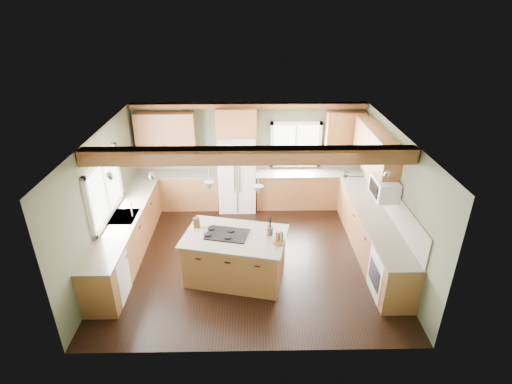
{
  "coord_description": "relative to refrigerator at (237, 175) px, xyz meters",
  "views": [
    {
      "loc": [
        0.01,
        -6.87,
        4.83
      ],
      "look_at": [
        0.13,
        0.3,
        1.31
      ],
      "focal_mm": 28.0,
      "sensor_mm": 36.0,
      "label": 1
    }
  ],
  "objects": [
    {
      "name": "island",
      "position": [
        0.03,
        -2.81,
        -0.46
      ],
      "size": [
        1.92,
        1.41,
        0.88
      ],
      "primitive_type": "cube",
      "rotation": [
        0.0,
        0.0,
        -0.22
      ],
      "color": "olive",
      "rests_on": "floor"
    },
    {
      "name": "wall_left",
      "position": [
        -2.5,
        -2.12,
        0.4
      ],
      "size": [
        0.0,
        5.0,
        5.0
      ],
      "primitive_type": "plane",
      "rotation": [
        1.57,
        0.0,
        1.57
      ],
      "color": "#4F553C",
      "rests_on": "ground"
    },
    {
      "name": "pendant_left",
      "position": [
        -0.39,
        -2.72,
        0.98
      ],
      "size": [
        0.18,
        0.18,
        0.16
      ],
      "primitive_type": "cone",
      "rotation": [
        3.14,
        0.0,
        0.0
      ],
      "color": "#B2B2B7",
      "rests_on": "ceiling"
    },
    {
      "name": "sink",
      "position": [
        -2.2,
        -2.07,
        0.01
      ],
      "size": [
        0.5,
        0.65,
        0.03
      ],
      "primitive_type": "cube",
      "color": "#262628",
      "rests_on": "counter_left"
    },
    {
      "name": "counter_right",
      "position": [
        2.8,
        -2.07,
        0.0
      ],
      "size": [
        0.64,
        3.74,
        0.04
      ],
      "primitive_type": "cube",
      "color": "#483F34",
      "rests_on": "base_cab_right"
    },
    {
      "name": "knife_block",
      "position": [
        -0.69,
        -2.51,
        0.12
      ],
      "size": [
        0.12,
        0.09,
        0.2
      ],
      "primitive_type": "cube",
      "rotation": [
        0.0,
        0.0,
        0.06
      ],
      "color": "brown",
      "rests_on": "island_top"
    },
    {
      "name": "upper_cab_right",
      "position": [
        2.92,
        -1.22,
        1.05
      ],
      "size": [
        0.35,
        2.2,
        0.9
      ],
      "primitive_type": "cube",
      "color": "brown",
      "rests_on": "wall_right"
    },
    {
      "name": "pendant_right",
      "position": [
        0.45,
        -2.91,
        0.98
      ],
      "size": [
        0.18,
        0.18,
        0.16
      ],
      "primitive_type": "cone",
      "rotation": [
        3.14,
        0.0,
        0.0
      ],
      "color": "#B2B2B7",
      "rests_on": "ceiling"
    },
    {
      "name": "island_top",
      "position": [
        0.03,
        -2.81,
        0.0
      ],
      "size": [
        2.06,
        1.55,
        0.04
      ],
      "primitive_type": "cube",
      "rotation": [
        0.0,
        0.0,
        -0.22
      ],
      "color": "#483F34",
      "rests_on": "island"
    },
    {
      "name": "wall_right",
      "position": [
        3.1,
        -2.12,
        0.4
      ],
      "size": [
        0.0,
        5.0,
        5.0
      ],
      "primitive_type": "plane",
      "rotation": [
        1.57,
        0.0,
        -1.57
      ],
      "color": "#4F553C",
      "rests_on": "ground"
    },
    {
      "name": "upper_cab_back_left",
      "position": [
        -1.69,
        0.21,
        1.05
      ],
      "size": [
        1.4,
        0.35,
        0.9
      ],
      "primitive_type": "cube",
      "color": "brown",
      "rests_on": "wall_back"
    },
    {
      "name": "bottle_tray",
      "position": [
        0.82,
        -3.05,
        0.13
      ],
      "size": [
        0.31,
        0.31,
        0.22
      ],
      "primitive_type": null,
      "rotation": [
        0.0,
        0.0,
        -0.36
      ],
      "color": "brown",
      "rests_on": "island_top"
    },
    {
      "name": "refrigerator",
      "position": [
        0.0,
        0.0,
        0.0
      ],
      "size": [
        0.9,
        0.74,
        1.8
      ],
      "primitive_type": "cube",
      "color": "white",
      "rests_on": "floor"
    },
    {
      "name": "counter_back_right",
      "position": [
        1.79,
        0.08,
        0.0
      ],
      "size": [
        2.66,
        0.64,
        0.04
      ],
      "primitive_type": "cube",
      "color": "#483F34",
      "rests_on": "base_cab_back_right"
    },
    {
      "name": "base_cab_left",
      "position": [
        -2.2,
        -2.07,
        -0.46
      ],
      "size": [
        0.6,
        3.7,
        0.88
      ],
      "primitive_type": "cube",
      "color": "brown",
      "rests_on": "floor"
    },
    {
      "name": "window_left",
      "position": [
        -2.48,
        -2.07,
        0.65
      ],
      "size": [
        0.04,
        1.6,
        1.05
      ],
      "primitive_type": "cube",
      "color": "white",
      "rests_on": "wall_left"
    },
    {
      "name": "counter_back_left",
      "position": [
        -1.49,
        0.08,
        0.0
      ],
      "size": [
        2.06,
        0.64,
        0.04
      ],
      "primitive_type": "cube",
      "color": "#483F34",
      "rests_on": "base_cab_back_left"
    },
    {
      "name": "ceiling",
      "position": [
        0.3,
        -2.12,
        1.7
      ],
      "size": [
        5.6,
        5.6,
        0.0
      ],
      "primitive_type": "plane",
      "rotation": [
        3.14,
        0.0,
        0.0
      ],
      "color": "silver",
      "rests_on": "wall_back"
    },
    {
      "name": "ceiling_beam",
      "position": [
        0.3,
        -2.81,
        1.57
      ],
      "size": [
        5.55,
        0.26,
        0.26
      ],
      "primitive_type": "cube",
      "color": "#582C19",
      "rests_on": "ceiling"
    },
    {
      "name": "faucet",
      "position": [
        -2.02,
        -2.07,
        0.15
      ],
      "size": [
        0.02,
        0.02,
        0.28
      ],
      "primitive_type": "cylinder",
      "color": "#B2B2B7",
      "rests_on": "sink"
    },
    {
      "name": "backsplash_right",
      "position": [
        3.08,
        -2.07,
        0.31
      ],
      "size": [
        0.03,
        3.7,
        0.58
      ],
      "primitive_type": "cube",
      "color": "brown",
      "rests_on": "wall_right"
    },
    {
      "name": "microwave",
      "position": [
        2.88,
        -2.17,
        0.65
      ],
      "size": [
        0.4,
        0.7,
        0.38
      ],
      "primitive_type": "cube",
      "color": "white",
      "rests_on": "wall_right"
    },
    {
      "name": "window_back",
      "position": [
        1.45,
        0.36,
        0.65
      ],
      "size": [
        1.1,
        0.04,
        1.0
      ],
      "primitive_type": "cube",
      "color": "white",
      "rests_on": "wall_back"
    },
    {
      "name": "counter_left",
      "position": [
        -2.2,
        -2.07,
        0.0
      ],
      "size": [
        0.64,
        3.74,
        0.04
      ],
      "primitive_type": "cube",
      "color": "#483F34",
      "rests_on": "base_cab_left"
    },
    {
      "name": "backsplash_back",
      "position": [
        0.3,
        0.36,
        0.31
      ],
      "size": [
        5.58,
        0.03,
        0.58
      ],
      "primitive_type": "cube",
      "color": "brown",
      "rests_on": "wall_back"
    },
    {
      "name": "cooktop",
      "position": [
        -0.11,
        -2.78,
        0.03
      ],
      "size": [
        0.84,
        0.65,
        0.02
      ],
      "primitive_type": "cube",
      "rotation": [
        0.0,
        0.0,
        -0.22
      ],
      "color": "black",
      "rests_on": "island_top"
    },
    {
      "name": "upper_cab_back_corner",
      "position": [
        2.6,
        0.21,
        1.05
      ],
      "size": [
        0.9,
        0.35,
        0.9
      ],
      "primitive_type": "cube",
      "color": "brown",
      "rests_on": "wall_back"
    },
    {
      "name": "floor",
      "position": [
        0.3,
        -2.12,
        -0.9
      ],
      "size": [
        5.6,
        5.6,
        0.0
      ],
      "primitive_type": "plane",
      "color": "black",
      "rests_on": "ground"
    },
    {
      "name": "soffit_trim",
      "position": [
        0.3,
        0.28,
        1.64
      ],
      "size": [
        5.55,
        0.2,
        0.1
      ],
      "primitive_type": "cube",
      "color": "#582C19",
      "rests_on": "ceiling"
    },
    {
      "name": "dishwasher",
      "position": [
        -2.19,
        -3.37,
        -0.47
      ],
      "size": [
        0.6,
        0.6,
        0.84
      ],
      "primitive_type": "cube",
      "color": "white",
      "rests_on": "floor"
    },
    {
      "name": "base_cab_back_right",
      "position": [
        1.79,
        0.08,
        -0.46
      ],
      "size": [
        2.62,
        0.6,
        0.88
      ],
      "primitive_type": "cube",
      "color": "brown",
      "rests_on": "floor"
    },
    {
      "name": "utensil_crock",
      "position": [
        0.66,
        -2.79,
        0.1
      ],
      "size": [
        0.13,
        0.13,
        0.16
      ],
      "primitive_type": "cylinder",
      "rotation": [
        0.0,
        0.0,
        -0.14
      ],
      "color": "#413734",
      "rests_on": "island_top"
    },
    {
      "name": "wall_back",
      "position": [
        0.3,
        0.38,
        0.4
      ],
      "size": [
        5.6,
        0.0,
        5.6
      ],
      "primitive_type": "plane",
      "rotation": [
        1.57,
        0.0,
        0.0
      ],
      "color": "#4F553C",
      "rests_on": "ground"
    },
    {
      "name": "upper_cab_over_fridge",
      "position": [
        -0.0,
        0.21,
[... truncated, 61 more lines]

